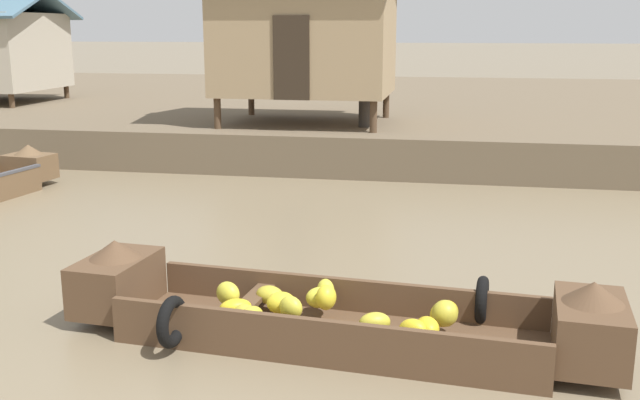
# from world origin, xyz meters

# --- Properties ---
(ground_plane) EXTENTS (300.00, 300.00, 0.00)m
(ground_plane) POSITION_xyz_m (0.00, 10.00, 0.00)
(ground_plane) COLOR #7A6B51
(riverbank_strip) EXTENTS (160.00, 20.00, 0.90)m
(riverbank_strip) POSITION_xyz_m (0.00, 23.82, 0.45)
(riverbank_strip) COLOR brown
(riverbank_strip) RESTS_ON ground
(banana_boat) EXTENTS (5.65, 1.69, 0.88)m
(banana_boat) POSITION_xyz_m (0.10, 5.68, 0.30)
(banana_boat) COLOR brown
(banana_boat) RESTS_ON ground
(stilt_house_mid_left) EXTENTS (4.65, 3.71, 4.05)m
(stilt_house_mid_left) POSITION_xyz_m (-2.31, 16.15, 3.00)
(stilt_house_mid_left) COLOR #4C3826
(stilt_house_mid_left) RESTS_ON riverbank_strip
(vendor_person) EXTENTS (0.44, 0.44, 1.66)m
(vendor_person) POSITION_xyz_m (-0.84, 15.66, 1.82)
(vendor_person) COLOR #332D28
(vendor_person) RESTS_ON riverbank_strip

